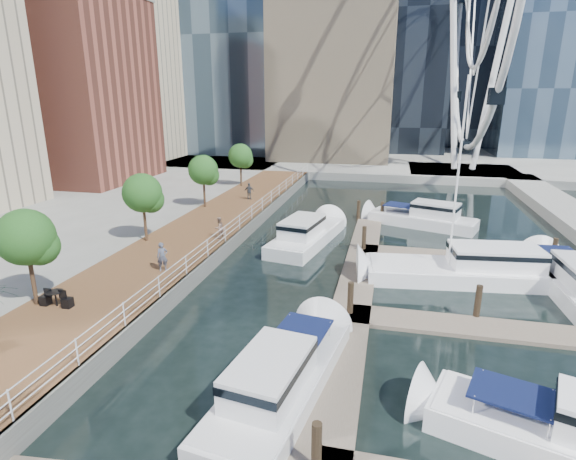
# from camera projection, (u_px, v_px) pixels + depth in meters

# --- Properties ---
(ground) EXTENTS (520.00, 520.00, 0.00)m
(ground) POSITION_uv_depth(u_px,v_px,m) (239.00, 414.00, 15.31)
(ground) COLOR black
(ground) RESTS_ON ground
(boardwalk) EXTENTS (6.00, 60.00, 1.00)m
(boardwalk) POSITION_uv_depth(u_px,v_px,m) (186.00, 245.00, 31.12)
(boardwalk) COLOR brown
(boardwalk) RESTS_ON ground
(seawall) EXTENTS (0.25, 60.00, 1.00)m
(seawall) POSITION_uv_depth(u_px,v_px,m) (227.00, 248.00, 30.47)
(seawall) COLOR #595954
(seawall) RESTS_ON ground
(land_far) EXTENTS (200.00, 114.00, 1.00)m
(land_far) POSITION_uv_depth(u_px,v_px,m) (374.00, 139.00, 110.43)
(land_far) COLOR gray
(land_far) RESTS_ON ground
(pier) EXTENTS (14.00, 12.00, 1.00)m
(pier) POSITION_uv_depth(u_px,v_px,m) (463.00, 173.00, 60.72)
(pier) COLOR gray
(pier) RESTS_ON ground
(railing) EXTENTS (0.10, 60.00, 1.05)m
(railing) POSITION_uv_depth(u_px,v_px,m) (225.00, 234.00, 30.20)
(railing) COLOR white
(railing) RESTS_ON boardwalk
(floating_docks) EXTENTS (16.00, 34.00, 2.60)m
(floating_docks) POSITION_uv_depth(u_px,v_px,m) (452.00, 300.00, 22.77)
(floating_docks) COLOR #6D6051
(floating_docks) RESTS_ON ground
(street_trees) EXTENTS (2.60, 42.60, 4.60)m
(street_trees) POSITION_uv_depth(u_px,v_px,m) (142.00, 193.00, 29.62)
(street_trees) COLOR #3F2B1C
(street_trees) RESTS_ON ground
(yacht_foreground) EXTENTS (9.64, 5.32, 2.15)m
(yacht_foreground) POSITION_uv_depth(u_px,v_px,m) (576.00, 459.00, 13.40)
(yacht_foreground) COLOR white
(yacht_foreground) RESTS_ON ground
(pedestrian_near) EXTENTS (0.72, 0.66, 1.64)m
(pedestrian_near) POSITION_uv_depth(u_px,v_px,m) (162.00, 257.00, 25.05)
(pedestrian_near) COLOR #484E61
(pedestrian_near) RESTS_ON boardwalk
(pedestrian_mid) EXTENTS (0.82, 0.90, 1.50)m
(pedestrian_mid) POSITION_uv_depth(u_px,v_px,m) (219.00, 228.00, 30.84)
(pedestrian_mid) COLOR gray
(pedestrian_mid) RESTS_ON boardwalk
(pedestrian_far) EXTENTS (0.92, 0.39, 1.57)m
(pedestrian_far) POSITION_uv_depth(u_px,v_px,m) (249.00, 191.00, 42.59)
(pedestrian_far) COLOR #363B44
(pedestrian_far) RESTS_ON boardwalk
(moored_yachts) EXTENTS (19.80, 39.01, 11.50)m
(moored_yachts) POSITION_uv_depth(u_px,v_px,m) (450.00, 285.00, 25.79)
(moored_yachts) COLOR white
(moored_yachts) RESTS_ON ground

